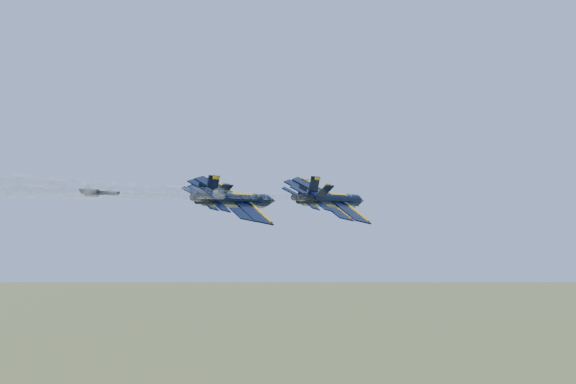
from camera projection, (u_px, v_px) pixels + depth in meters
The scene contains 6 objects.
jet_lead at pixel (323, 199), 116.64m from camera, with size 11.00×15.77×5.91m.
jet_left at pixel (228, 200), 112.41m from camera, with size 11.00×15.77×5.91m.
jet_right at pixel (335, 200), 103.34m from camera, with size 11.00×15.77×5.91m.
jet_slot at pixel (240, 200), 99.42m from camera, with size 11.00×15.77×5.91m.
smoke_trail_lead at pixel (125, 199), 81.78m from camera, with size 4.25×55.51×2.08m.
smoke_trail_right at pixel (106, 200), 68.48m from camera, with size 4.25×55.51×2.08m.
Camera 1 is at (49.86, -96.97, 104.19)m, focal length 50.00 mm.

